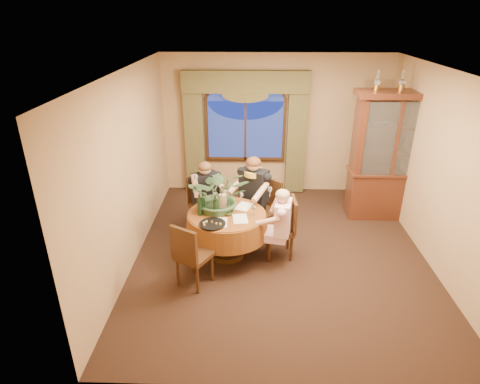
{
  "coord_description": "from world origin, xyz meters",
  "views": [
    {
      "loc": [
        -0.48,
        -5.42,
        3.54
      ],
      "look_at": [
        -0.63,
        -0.09,
        1.1
      ],
      "focal_mm": 30.0,
      "sensor_mm": 36.0,
      "label": 1
    }
  ],
  "objects_px": {
    "chair_front_left": "(194,254)",
    "wine_bottle_1": "(200,200)",
    "centerpiece_plant": "(219,173)",
    "wine_bottle_4": "(215,205)",
    "oil_lamp_right": "(427,80)",
    "wine_bottle_0": "(215,203)",
    "olive_bowl": "(228,213)",
    "dining_table": "(227,235)",
    "wine_bottle_3": "(200,205)",
    "person_back": "(206,198)",
    "chair_right": "(280,228)",
    "oil_lamp_left": "(378,80)",
    "wine_bottle_2": "(203,204)",
    "oil_lamp_center": "(402,80)",
    "china_cabinet": "(390,157)",
    "person_pink": "(282,227)",
    "stoneware_vase": "(223,202)",
    "chair_back": "(203,205)",
    "chair_back_right": "(264,210)",
    "person_scarf": "(254,197)"
  },
  "relations": [
    {
      "from": "person_scarf",
      "to": "olive_bowl",
      "type": "distance_m",
      "value": 0.83
    },
    {
      "from": "chair_front_left",
      "to": "wine_bottle_4",
      "type": "relative_size",
      "value": 2.91
    },
    {
      "from": "wine_bottle_2",
      "to": "chair_back",
      "type": "bearing_deg",
      "value": 97.3
    },
    {
      "from": "china_cabinet",
      "to": "wine_bottle_0",
      "type": "relative_size",
      "value": 6.99
    },
    {
      "from": "stoneware_vase",
      "to": "olive_bowl",
      "type": "xyz_separation_m",
      "value": [
        0.08,
        -0.13,
        -0.11
      ]
    },
    {
      "from": "chair_back_right",
      "to": "centerpiece_plant",
      "type": "height_order",
      "value": "centerpiece_plant"
    },
    {
      "from": "oil_lamp_right",
      "to": "person_back",
      "type": "distance_m",
      "value": 4.11
    },
    {
      "from": "centerpiece_plant",
      "to": "wine_bottle_4",
      "type": "distance_m",
      "value": 0.48
    },
    {
      "from": "olive_bowl",
      "to": "wine_bottle_3",
      "type": "bearing_deg",
      "value": -176.13
    },
    {
      "from": "oil_lamp_right",
      "to": "person_scarf",
      "type": "relative_size",
      "value": 0.24
    },
    {
      "from": "chair_front_left",
      "to": "dining_table",
      "type": "bearing_deg",
      "value": 90.0
    },
    {
      "from": "china_cabinet",
      "to": "oil_lamp_right",
      "type": "bearing_deg",
      "value": 0.0
    },
    {
      "from": "chair_front_left",
      "to": "wine_bottle_2",
      "type": "distance_m",
      "value": 0.8
    },
    {
      "from": "chair_right",
      "to": "stoneware_vase",
      "type": "bearing_deg",
      "value": 84.03
    },
    {
      "from": "wine_bottle_4",
      "to": "person_pink",
      "type": "bearing_deg",
      "value": -4.44
    },
    {
      "from": "oil_lamp_left",
      "to": "centerpiece_plant",
      "type": "xyz_separation_m",
      "value": [
        -2.52,
        -1.31,
        -1.14
      ]
    },
    {
      "from": "chair_back_right",
      "to": "person_back",
      "type": "relative_size",
      "value": 0.73
    },
    {
      "from": "person_back",
      "to": "person_scarf",
      "type": "height_order",
      "value": "person_scarf"
    },
    {
      "from": "chair_front_left",
      "to": "wine_bottle_1",
      "type": "distance_m",
      "value": 0.92
    },
    {
      "from": "chair_back",
      "to": "wine_bottle_0",
      "type": "bearing_deg",
      "value": 79.69
    },
    {
      "from": "oil_lamp_center",
      "to": "person_scarf",
      "type": "distance_m",
      "value": 3.09
    },
    {
      "from": "oil_lamp_left",
      "to": "wine_bottle_0",
      "type": "bearing_deg",
      "value": -150.78
    },
    {
      "from": "person_pink",
      "to": "stoneware_vase",
      "type": "distance_m",
      "value": 0.96
    },
    {
      "from": "china_cabinet",
      "to": "person_pink",
      "type": "relative_size",
      "value": 1.9
    },
    {
      "from": "dining_table",
      "to": "chair_front_left",
      "type": "distance_m",
      "value": 0.82
    },
    {
      "from": "dining_table",
      "to": "wine_bottle_1",
      "type": "distance_m",
      "value": 0.68
    },
    {
      "from": "chair_back",
      "to": "chair_back_right",
      "type": "bearing_deg",
      "value": 143.02
    },
    {
      "from": "person_scarf",
      "to": "olive_bowl",
      "type": "height_order",
      "value": "person_scarf"
    },
    {
      "from": "chair_back_right",
      "to": "person_back",
      "type": "height_order",
      "value": "person_back"
    },
    {
      "from": "wine_bottle_2",
      "to": "oil_lamp_right",
      "type": "bearing_deg",
      "value": 22.74
    },
    {
      "from": "dining_table",
      "to": "chair_front_left",
      "type": "bearing_deg",
      "value": -120.12
    },
    {
      "from": "dining_table",
      "to": "oil_lamp_left",
      "type": "height_order",
      "value": "oil_lamp_left"
    },
    {
      "from": "chair_back",
      "to": "wine_bottle_2",
      "type": "bearing_deg",
      "value": 67.53
    },
    {
      "from": "chair_right",
      "to": "olive_bowl",
      "type": "height_order",
      "value": "chair_right"
    },
    {
      "from": "china_cabinet",
      "to": "chair_back",
      "type": "bearing_deg",
      "value": -168.38
    },
    {
      "from": "chair_back",
      "to": "person_back",
      "type": "xyz_separation_m",
      "value": [
        0.05,
        -0.08,
        0.17
      ]
    },
    {
      "from": "oil_lamp_right",
      "to": "wine_bottle_4",
      "type": "bearing_deg",
      "value": -155.48
    },
    {
      "from": "chair_right",
      "to": "oil_lamp_left",
      "type": "bearing_deg",
      "value": -51.48
    },
    {
      "from": "oil_lamp_right",
      "to": "dining_table",
      "type": "bearing_deg",
      "value": -155.61
    },
    {
      "from": "dining_table",
      "to": "wine_bottle_0",
      "type": "height_order",
      "value": "wine_bottle_0"
    },
    {
      "from": "chair_front_left",
      "to": "wine_bottle_1",
      "type": "bearing_deg",
      "value": 119.74
    },
    {
      "from": "chair_front_left",
      "to": "wine_bottle_0",
      "type": "bearing_deg",
      "value": 102.04
    },
    {
      "from": "person_back",
      "to": "wine_bottle_0",
      "type": "relative_size",
      "value": 3.97
    },
    {
      "from": "chair_right",
      "to": "wine_bottle_2",
      "type": "height_order",
      "value": "wine_bottle_2"
    },
    {
      "from": "wine_bottle_2",
      "to": "oil_lamp_center",
      "type": "bearing_deg",
      "value": 25.29
    },
    {
      "from": "olive_bowl",
      "to": "wine_bottle_2",
      "type": "bearing_deg",
      "value": 178.88
    },
    {
      "from": "chair_back",
      "to": "centerpiece_plant",
      "type": "xyz_separation_m",
      "value": [
        0.34,
        -0.64,
        0.86
      ]
    },
    {
      "from": "dining_table",
      "to": "olive_bowl",
      "type": "bearing_deg",
      "value": -65.05
    },
    {
      "from": "olive_bowl",
      "to": "wine_bottle_4",
      "type": "relative_size",
      "value": 0.48
    },
    {
      "from": "oil_lamp_center",
      "to": "chair_back_right",
      "type": "height_order",
      "value": "oil_lamp_center"
    }
  ]
}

